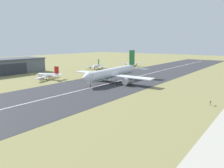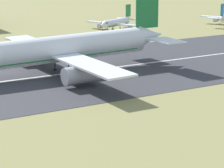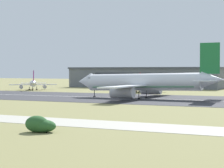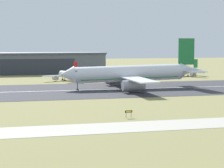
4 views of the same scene
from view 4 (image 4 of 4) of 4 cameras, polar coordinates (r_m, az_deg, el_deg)
ground_plane at (r=109.81m, az=10.09°, el=-3.41°), size 662.90×662.90×0.00m
runway_strip at (r=157.32m, az=2.52°, el=-0.64°), size 422.90×48.94×0.06m
runway_centreline at (r=157.31m, az=2.52°, el=-0.62°), size 380.61×0.70×0.01m
taxiway_road at (r=94.95m, az=14.23°, el=-4.87°), size 317.18×10.51×0.05m
hangar_building at (r=238.55m, az=-11.32°, el=2.70°), size 84.52×25.12×11.20m
airplane_landing at (r=157.48m, az=2.32°, el=1.32°), size 51.92×53.20×18.22m
airplane_parked_west at (r=191.54m, az=-5.78°, el=1.23°), size 22.71×17.71×8.56m
airplane_parked_centre at (r=219.17m, az=9.63°, el=1.70°), size 18.59×22.25×8.23m
runway_sign at (r=97.39m, az=2.19°, el=-3.70°), size 1.67×0.13×1.68m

